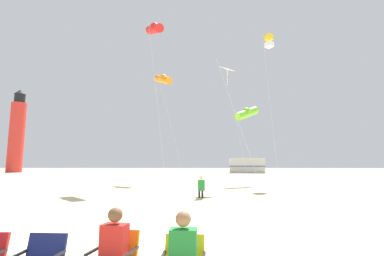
# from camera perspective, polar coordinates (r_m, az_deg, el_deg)

# --- Properties ---
(ground) EXTENTS (200.00, 200.00, 0.00)m
(ground) POSITION_cam_1_polar(r_m,az_deg,el_deg) (7.10, -10.14, -21.68)
(ground) COLOR beige
(spectator_orange_chair) EXTENTS (0.40, 0.54, 1.16)m
(spectator_orange_chair) POSITION_cam_1_polar(r_m,az_deg,el_deg) (4.08, -16.60, -23.47)
(spectator_orange_chair) COLOR red
(spectator_orange_chair) RESTS_ON ground
(kite_flyer_standing) EXTENTS (0.35, 0.52, 1.16)m
(kite_flyer_standing) POSITION_cam_1_polar(r_m,az_deg,el_deg) (14.12, 1.93, -12.11)
(kite_flyer_standing) COLOR #238438
(kite_flyer_standing) RESTS_ON ground
(kite_tube_orange) EXTENTS (3.29, 3.42, 10.80)m
(kite_tube_orange) POSITION_cam_1_polar(r_m,az_deg,el_deg) (27.61, -6.06, 10.15)
(kite_tube_orange) COLOR silver
(kite_tube_orange) RESTS_ON ground
(kite_tube_scarlet) EXTENTS (2.08, 2.50, 13.35)m
(kite_tube_scarlet) POSITION_cam_1_polar(r_m,az_deg,el_deg) (23.73, -7.86, 19.91)
(kite_tube_scarlet) COLOR silver
(kite_tube_scarlet) RESTS_ON ground
(kite_diamond_white) EXTENTS (3.02, 2.66, 8.87)m
(kite_diamond_white) POSITION_cam_1_polar(r_m,az_deg,el_deg) (20.41, 7.55, 11.32)
(kite_diamond_white) COLOR silver
(kite_diamond_white) RESTS_ON ground
(kite_tube_lime) EXTENTS (2.44, 2.04, 6.87)m
(kite_tube_lime) POSITION_cam_1_polar(r_m,az_deg,el_deg) (24.36, 11.39, 3.11)
(kite_tube_lime) COLOR silver
(kite_tube_lime) RESTS_ON ground
(kite_box_gold) EXTENTS (1.00, 1.00, 13.32)m
(kite_box_gold) POSITION_cam_1_polar(r_m,az_deg,el_deg) (26.69, 15.83, 17.06)
(kite_box_gold) COLOR silver
(kite_box_gold) RESTS_ON ground
(lighthouse_distant) EXTENTS (2.80, 2.80, 16.80)m
(lighthouse_distant) POSITION_cam_1_polar(r_m,az_deg,el_deg) (64.90, -32.82, -0.89)
(lighthouse_distant) COLOR red
(lighthouse_distant) RESTS_ON ground
(rv_van_silver) EXTENTS (6.62, 2.88, 2.80)m
(rv_van_silver) POSITION_cam_1_polar(r_m,az_deg,el_deg) (52.06, 11.43, -7.72)
(rv_van_silver) COLOR #B7BABF
(rv_van_silver) RESTS_ON ground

